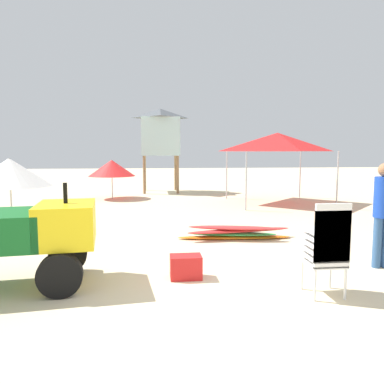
{
  "coord_description": "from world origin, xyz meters",
  "views": [
    {
      "loc": [
        -1.2,
        -4.82,
        1.94
      ],
      "look_at": [
        -0.26,
        3.66,
        1.02
      ],
      "focal_mm": 34.68,
      "sensor_mm": 36.0,
      "label": 1
    }
  ],
  "objects_px": {
    "lifeguard_near_left": "(383,208)",
    "beach_umbrella_left": "(10,172)",
    "surfboard_pile": "(235,233)",
    "cooler_box": "(186,267)",
    "stacked_plastic_chairs": "(328,243)",
    "beach_umbrella_mid": "(112,168)",
    "utility_cart": "(7,234)",
    "popup_canopy": "(277,142)",
    "lifeguard_tower": "(160,132)"
  },
  "relations": [
    {
      "from": "cooler_box",
      "to": "stacked_plastic_chairs",
      "type": "bearing_deg",
      "value": -28.02
    },
    {
      "from": "cooler_box",
      "to": "lifeguard_near_left",
      "type": "bearing_deg",
      "value": 3.02
    },
    {
      "from": "surfboard_pile",
      "to": "cooler_box",
      "type": "relative_size",
      "value": 5.36
    },
    {
      "from": "lifeguard_tower",
      "to": "cooler_box",
      "type": "bearing_deg",
      "value": -89.81
    },
    {
      "from": "lifeguard_near_left",
      "to": "beach_umbrella_left",
      "type": "height_order",
      "value": "beach_umbrella_left"
    },
    {
      "from": "stacked_plastic_chairs",
      "to": "beach_umbrella_left",
      "type": "xyz_separation_m",
      "value": [
        -5.73,
        4.83,
        0.71
      ]
    },
    {
      "from": "surfboard_pile",
      "to": "lifeguard_near_left",
      "type": "height_order",
      "value": "lifeguard_near_left"
    },
    {
      "from": "beach_umbrella_left",
      "to": "stacked_plastic_chairs",
      "type": "bearing_deg",
      "value": -40.16
    },
    {
      "from": "stacked_plastic_chairs",
      "to": "surfboard_pile",
      "type": "bearing_deg",
      "value": 97.75
    },
    {
      "from": "cooler_box",
      "to": "utility_cart",
      "type": "bearing_deg",
      "value": -177.61
    },
    {
      "from": "utility_cart",
      "to": "beach_umbrella_left",
      "type": "height_order",
      "value": "beach_umbrella_left"
    },
    {
      "from": "beach_umbrella_left",
      "to": "popup_canopy",
      "type": "bearing_deg",
      "value": 27.07
    },
    {
      "from": "stacked_plastic_chairs",
      "to": "lifeguard_near_left",
      "type": "height_order",
      "value": "lifeguard_near_left"
    },
    {
      "from": "utility_cart",
      "to": "popup_canopy",
      "type": "relative_size",
      "value": 0.82
    },
    {
      "from": "surfboard_pile",
      "to": "beach_umbrella_mid",
      "type": "xyz_separation_m",
      "value": [
        -3.47,
        7.74,
        1.13
      ]
    },
    {
      "from": "lifeguard_near_left",
      "to": "lifeguard_tower",
      "type": "distance_m",
      "value": 13.03
    },
    {
      "from": "utility_cart",
      "to": "stacked_plastic_chairs",
      "type": "bearing_deg",
      "value": -11.04
    },
    {
      "from": "cooler_box",
      "to": "beach_umbrella_mid",
      "type": "bearing_deg",
      "value": 101.84
    },
    {
      "from": "surfboard_pile",
      "to": "cooler_box",
      "type": "bearing_deg",
      "value": -118.94
    },
    {
      "from": "lifeguard_near_left",
      "to": "popup_canopy",
      "type": "relative_size",
      "value": 0.55
    },
    {
      "from": "stacked_plastic_chairs",
      "to": "beach_umbrella_mid",
      "type": "height_order",
      "value": "beach_umbrella_mid"
    },
    {
      "from": "popup_canopy",
      "to": "surfboard_pile",
      "type": "bearing_deg",
      "value": -117.15
    },
    {
      "from": "utility_cart",
      "to": "surfboard_pile",
      "type": "relative_size",
      "value": 1.03
    },
    {
      "from": "stacked_plastic_chairs",
      "to": "cooler_box",
      "type": "distance_m",
      "value": 2.12
    },
    {
      "from": "stacked_plastic_chairs",
      "to": "surfboard_pile",
      "type": "distance_m",
      "value": 3.46
    },
    {
      "from": "lifeguard_near_left",
      "to": "beach_umbrella_left",
      "type": "bearing_deg",
      "value": 152.99
    },
    {
      "from": "lifeguard_near_left",
      "to": "cooler_box",
      "type": "bearing_deg",
      "value": -176.98
    },
    {
      "from": "stacked_plastic_chairs",
      "to": "popup_canopy",
      "type": "bearing_deg",
      "value": 74.96
    },
    {
      "from": "stacked_plastic_chairs",
      "to": "popup_canopy",
      "type": "xyz_separation_m",
      "value": [
        2.42,
        8.99,
        1.57
      ]
    },
    {
      "from": "surfboard_pile",
      "to": "popup_canopy",
      "type": "distance_m",
      "value": 6.66
    },
    {
      "from": "utility_cart",
      "to": "lifeguard_near_left",
      "type": "xyz_separation_m",
      "value": [
        5.89,
        0.28,
        0.24
      ]
    },
    {
      "from": "utility_cart",
      "to": "stacked_plastic_chairs",
      "type": "relative_size",
      "value": 2.07
    },
    {
      "from": "surfboard_pile",
      "to": "cooler_box",
      "type": "distance_m",
      "value": 2.77
    },
    {
      "from": "surfboard_pile",
      "to": "utility_cart",
      "type": "bearing_deg",
      "value": -147.04
    },
    {
      "from": "surfboard_pile",
      "to": "stacked_plastic_chairs",
      "type": "bearing_deg",
      "value": -82.25
    },
    {
      "from": "lifeguard_tower",
      "to": "beach_umbrella_mid",
      "type": "height_order",
      "value": "lifeguard_tower"
    },
    {
      "from": "surfboard_pile",
      "to": "popup_canopy",
      "type": "relative_size",
      "value": 0.8
    },
    {
      "from": "surfboard_pile",
      "to": "lifeguard_tower",
      "type": "height_order",
      "value": "lifeguard_tower"
    },
    {
      "from": "popup_canopy",
      "to": "lifeguard_tower",
      "type": "distance_m",
      "value": 6.28
    },
    {
      "from": "lifeguard_near_left",
      "to": "cooler_box",
      "type": "height_order",
      "value": "lifeguard_near_left"
    },
    {
      "from": "lifeguard_near_left",
      "to": "beach_umbrella_mid",
      "type": "distance_m",
      "value": 11.38
    },
    {
      "from": "beach_umbrella_left",
      "to": "beach_umbrella_mid",
      "type": "xyz_separation_m",
      "value": [
        1.79,
        6.29,
        -0.17
      ]
    },
    {
      "from": "utility_cart",
      "to": "cooler_box",
      "type": "relative_size",
      "value": 5.52
    },
    {
      "from": "surfboard_pile",
      "to": "lifeguard_near_left",
      "type": "bearing_deg",
      "value": -48.52
    },
    {
      "from": "utility_cart",
      "to": "lifeguard_near_left",
      "type": "distance_m",
      "value": 5.9
    },
    {
      "from": "beach_umbrella_left",
      "to": "cooler_box",
      "type": "relative_size",
      "value": 4.05
    },
    {
      "from": "stacked_plastic_chairs",
      "to": "utility_cart",
      "type": "bearing_deg",
      "value": 168.96
    },
    {
      "from": "lifeguard_tower",
      "to": "cooler_box",
      "type": "xyz_separation_m",
      "value": [
        0.04,
        -12.62,
        -2.73
      ]
    },
    {
      "from": "utility_cart",
      "to": "cooler_box",
      "type": "bearing_deg",
      "value": 2.39
    },
    {
      "from": "beach_umbrella_mid",
      "to": "lifeguard_near_left",
      "type": "bearing_deg",
      "value": -61.34
    }
  ]
}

